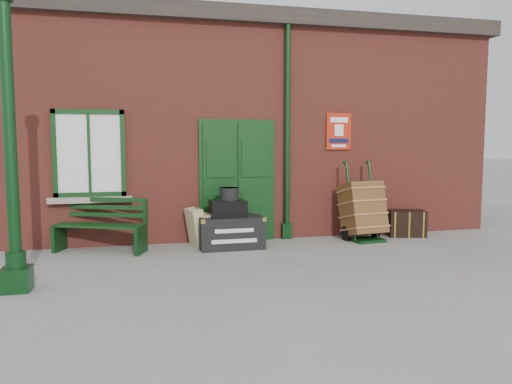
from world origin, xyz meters
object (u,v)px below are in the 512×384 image
object	(u,v)px
bench	(101,224)
porter_trolley	(363,210)
houdini_trunk	(231,232)
dark_trunk	(406,223)

from	to	relation	value
bench	porter_trolley	bearing A→B (deg)	20.95
bench	houdini_trunk	world-z (taller)	bench
bench	houdini_trunk	size ratio (longest dim) A/B	1.41
porter_trolley	dark_trunk	distance (m)	1.08
porter_trolley	dark_trunk	bearing A→B (deg)	1.84
houdini_trunk	porter_trolley	xyz separation A→B (m)	(2.55, 0.12, 0.29)
bench	houdini_trunk	xyz separation A→B (m)	(2.17, -0.25, -0.19)
houdini_trunk	dark_trunk	distance (m)	3.58
bench	porter_trolley	distance (m)	4.73
bench	dark_trunk	size ratio (longest dim) A/B	2.24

